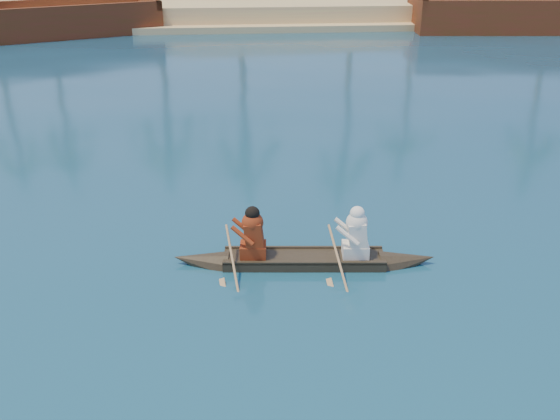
{
  "coord_description": "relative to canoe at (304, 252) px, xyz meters",
  "views": [
    {
      "loc": [
        0.99,
        -13.83,
        5.65
      ],
      "look_at": [
        1.9,
        -3.29,
        0.77
      ],
      "focal_mm": 40.0,
      "sensor_mm": 36.0,
      "label": 1
    }
  ],
  "objects": [
    {
      "name": "barge_mid",
      "position": [
        -11.11,
        26.23,
        0.46
      ],
      "size": [
        12.87,
        8.48,
        2.04
      ],
      "rotation": [
        0.0,
        0.0,
        0.4
      ],
      "color": "maroon",
      "rests_on": "ground"
    },
    {
      "name": "ground",
      "position": [
        -2.28,
        4.0,
        -0.25
      ],
      "size": [
        160.0,
        160.0,
        0.0
      ],
      "primitive_type": "plane",
      "color": "#0A2245",
      "rests_on": "ground"
    },
    {
      "name": "canoe",
      "position": [
        0.0,
        0.0,
        0.0
      ],
      "size": [
        4.8,
        1.04,
        1.31
      ],
      "rotation": [
        0.0,
        0.0,
        -0.09
      ],
      "color": "#342B1C",
      "rests_on": "ground"
    },
    {
      "name": "barge_right",
      "position": [
        16.11,
        26.0,
        0.51
      ],
      "size": [
        13.44,
        5.51,
        2.18
      ],
      "rotation": [
        0.0,
        0.0,
        -0.09
      ],
      "color": "maroon",
      "rests_on": "ground"
    }
  ]
}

